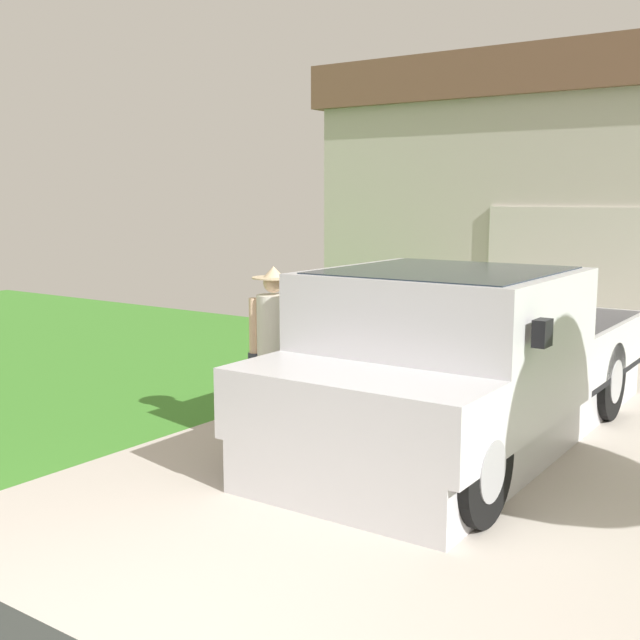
# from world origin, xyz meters

# --- Properties ---
(pickup_truck) EXTENTS (2.26, 5.13, 1.63)m
(pickup_truck) POSITION_xyz_m (-0.26, 4.07, 0.74)
(pickup_truck) COLOR silver
(pickup_truck) RESTS_ON ground
(person_with_hat) EXTENTS (0.44, 0.40, 1.63)m
(person_with_hat) POSITION_xyz_m (-1.68, 3.26, 0.95)
(person_with_hat) COLOR #333842
(person_with_hat) RESTS_ON ground
(handbag) EXTENTS (0.37, 0.15, 0.46)m
(handbag) POSITION_xyz_m (-1.65, 3.04, 0.15)
(handbag) COLOR beige
(handbag) RESTS_ON ground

